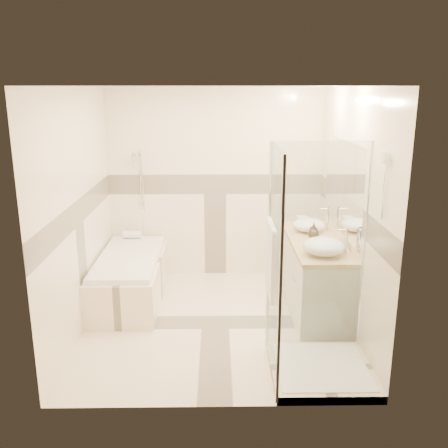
{
  "coord_description": "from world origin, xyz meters",
  "views": [
    {
      "loc": [
        0.02,
        -4.99,
        2.49
      ],
      "look_at": [
        0.1,
        0.25,
        1.05
      ],
      "focal_mm": 40.0,
      "sensor_mm": 36.0,
      "label": 1
    }
  ],
  "objects_px": {
    "vanity": "(314,275)",
    "vessel_sink_near": "(309,225)",
    "amenity_bottle_a": "(313,230)",
    "amenity_bottle_b": "(314,232)",
    "bathtub": "(130,275)",
    "vessel_sink_far": "(324,246)",
    "shower_enclosure": "(309,319)"
  },
  "relations": [
    {
      "from": "bathtub",
      "to": "vanity",
      "type": "relative_size",
      "value": 1.05
    },
    {
      "from": "shower_enclosure",
      "to": "vessel_sink_far",
      "type": "distance_m",
      "value": 0.92
    },
    {
      "from": "vessel_sink_far",
      "to": "amenity_bottle_b",
      "type": "xyz_separation_m",
      "value": [
        0.0,
        0.55,
        -0.01
      ]
    },
    {
      "from": "shower_enclosure",
      "to": "amenity_bottle_b",
      "type": "relative_size",
      "value": 12.64
    },
    {
      "from": "vessel_sink_far",
      "to": "shower_enclosure",
      "type": "bearing_deg",
      "value": -109.62
    },
    {
      "from": "bathtub",
      "to": "vessel_sink_far",
      "type": "distance_m",
      "value": 2.38
    },
    {
      "from": "bathtub",
      "to": "shower_enclosure",
      "type": "bearing_deg",
      "value": -41.1
    },
    {
      "from": "vanity",
      "to": "amenity_bottle_a",
      "type": "bearing_deg",
      "value": 107.47
    },
    {
      "from": "vessel_sink_far",
      "to": "amenity_bottle_a",
      "type": "bearing_deg",
      "value": 90.0
    },
    {
      "from": "vessel_sink_far",
      "to": "amenity_bottle_a",
      "type": "height_order",
      "value": "amenity_bottle_a"
    },
    {
      "from": "vessel_sink_near",
      "to": "vessel_sink_far",
      "type": "height_order",
      "value": "vessel_sink_far"
    },
    {
      "from": "vessel_sink_near",
      "to": "amenity_bottle_b",
      "type": "relative_size",
      "value": 2.36
    },
    {
      "from": "shower_enclosure",
      "to": "bathtub",
      "type": "bearing_deg",
      "value": 138.9
    },
    {
      "from": "shower_enclosure",
      "to": "amenity_bottle_a",
      "type": "distance_m",
      "value": 1.43
    },
    {
      "from": "shower_enclosure",
      "to": "amenity_bottle_b",
      "type": "bearing_deg",
      "value": 78.28
    },
    {
      "from": "bathtub",
      "to": "shower_enclosure",
      "type": "xyz_separation_m",
      "value": [
        1.86,
        -1.62,
        0.2
      ]
    },
    {
      "from": "bathtub",
      "to": "amenity_bottle_b",
      "type": "bearing_deg",
      "value": -8.18
    },
    {
      "from": "amenity_bottle_a",
      "to": "amenity_bottle_b",
      "type": "bearing_deg",
      "value": -90.0
    },
    {
      "from": "vessel_sink_near",
      "to": "amenity_bottle_a",
      "type": "height_order",
      "value": "amenity_bottle_a"
    },
    {
      "from": "shower_enclosure",
      "to": "vessel_sink_near",
      "type": "distance_m",
      "value": 1.69
    },
    {
      "from": "bathtub",
      "to": "amenity_bottle_b",
      "type": "relative_size",
      "value": 10.53
    },
    {
      "from": "vanity",
      "to": "vessel_sink_near",
      "type": "bearing_deg",
      "value": 93.3
    },
    {
      "from": "amenity_bottle_b",
      "to": "amenity_bottle_a",
      "type": "bearing_deg",
      "value": 90.0
    },
    {
      "from": "shower_enclosure",
      "to": "amenity_bottle_b",
      "type": "distance_m",
      "value": 1.41
    },
    {
      "from": "vessel_sink_near",
      "to": "vessel_sink_far",
      "type": "bearing_deg",
      "value": -90.0
    },
    {
      "from": "shower_enclosure",
      "to": "vessel_sink_far",
      "type": "bearing_deg",
      "value": 70.38
    },
    {
      "from": "vanity",
      "to": "shower_enclosure",
      "type": "bearing_deg",
      "value": -102.97
    },
    {
      "from": "amenity_bottle_a",
      "to": "vanity",
      "type": "bearing_deg",
      "value": -72.53
    },
    {
      "from": "vanity",
      "to": "shower_enclosure",
      "type": "relative_size",
      "value": 0.79
    },
    {
      "from": "vessel_sink_near",
      "to": "amenity_bottle_a",
      "type": "bearing_deg",
      "value": -90.0
    },
    {
      "from": "bathtub",
      "to": "vessel_sink_far",
      "type": "bearing_deg",
      "value": -21.88
    },
    {
      "from": "shower_enclosure",
      "to": "amenity_bottle_a",
      "type": "relative_size",
      "value": 11.39
    }
  ]
}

